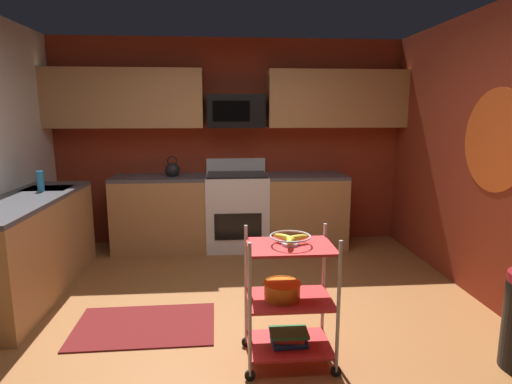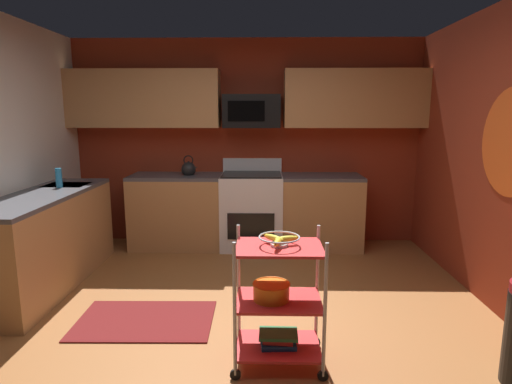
{
  "view_description": "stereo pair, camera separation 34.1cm",
  "coord_description": "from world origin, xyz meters",
  "px_view_note": "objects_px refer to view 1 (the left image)",
  "views": [
    {
      "loc": [
        -0.1,
        -3.12,
        1.68
      ],
      "look_at": [
        0.17,
        0.26,
        1.05
      ],
      "focal_mm": 29.89,
      "sensor_mm": 36.0,
      "label": 1
    },
    {
      "loc": [
        0.24,
        -3.13,
        1.68
      ],
      "look_at": [
        0.17,
        0.26,
        1.05
      ],
      "focal_mm": 29.89,
      "sensor_mm": 36.0,
      "label": 2
    }
  ],
  "objects_px": {
    "microwave": "(236,111)",
    "kettle": "(173,170)",
    "rolling_cart": "(289,299)",
    "dish_soap_bottle": "(40,181)",
    "mixing_bowl_large": "(282,290)",
    "oven_range": "(237,210)",
    "book_stack": "(289,337)",
    "fruit_bowl": "(290,238)"
  },
  "relations": [
    {
      "from": "book_stack",
      "to": "kettle",
      "type": "bearing_deg",
      "value": 112.06
    },
    {
      "from": "rolling_cart",
      "to": "mixing_bowl_large",
      "type": "distance_m",
      "value": 0.08
    },
    {
      "from": "rolling_cart",
      "to": "dish_soap_bottle",
      "type": "distance_m",
      "value": 2.82
    },
    {
      "from": "rolling_cart",
      "to": "kettle",
      "type": "distance_m",
      "value": 2.83
    },
    {
      "from": "fruit_bowl",
      "to": "kettle",
      "type": "distance_m",
      "value": 2.77
    },
    {
      "from": "fruit_bowl",
      "to": "kettle",
      "type": "bearing_deg",
      "value": 112.06
    },
    {
      "from": "dish_soap_bottle",
      "to": "oven_range",
      "type": "bearing_deg",
      "value": 25.36
    },
    {
      "from": "oven_range",
      "to": "mixing_bowl_large",
      "type": "height_order",
      "value": "oven_range"
    },
    {
      "from": "oven_range",
      "to": "book_stack",
      "type": "relative_size",
      "value": 4.18
    },
    {
      "from": "fruit_bowl",
      "to": "book_stack",
      "type": "relative_size",
      "value": 1.03
    },
    {
      "from": "oven_range",
      "to": "dish_soap_bottle",
      "type": "relative_size",
      "value": 5.5
    },
    {
      "from": "mixing_bowl_large",
      "to": "book_stack",
      "type": "bearing_deg",
      "value": -0.0
    },
    {
      "from": "oven_range",
      "to": "microwave",
      "type": "xyz_separation_m",
      "value": [
        -0.0,
        0.1,
        1.22
      ]
    },
    {
      "from": "kettle",
      "to": "microwave",
      "type": "bearing_deg",
      "value": 7.9
    },
    {
      "from": "rolling_cart",
      "to": "mixing_bowl_large",
      "type": "height_order",
      "value": "rolling_cart"
    },
    {
      "from": "mixing_bowl_large",
      "to": "book_stack",
      "type": "xyz_separation_m",
      "value": [
        0.05,
        -0.0,
        -0.34
      ]
    },
    {
      "from": "oven_range",
      "to": "book_stack",
      "type": "xyz_separation_m",
      "value": [
        0.26,
        -2.57,
        -0.3
      ]
    },
    {
      "from": "mixing_bowl_large",
      "to": "book_stack",
      "type": "relative_size",
      "value": 0.96
    },
    {
      "from": "microwave",
      "to": "dish_soap_bottle",
      "type": "relative_size",
      "value": 3.5
    },
    {
      "from": "rolling_cart",
      "to": "book_stack",
      "type": "xyz_separation_m",
      "value": [
        0.0,
        0.0,
        -0.28
      ]
    },
    {
      "from": "oven_range",
      "to": "dish_soap_bottle",
      "type": "bearing_deg",
      "value": -154.64
    },
    {
      "from": "rolling_cart",
      "to": "fruit_bowl",
      "type": "relative_size",
      "value": 3.36
    },
    {
      "from": "microwave",
      "to": "kettle",
      "type": "relative_size",
      "value": 2.65
    },
    {
      "from": "fruit_bowl",
      "to": "dish_soap_bottle",
      "type": "height_order",
      "value": "dish_soap_bottle"
    },
    {
      "from": "oven_range",
      "to": "kettle",
      "type": "height_order",
      "value": "kettle"
    },
    {
      "from": "mixing_bowl_large",
      "to": "dish_soap_bottle",
      "type": "height_order",
      "value": "dish_soap_bottle"
    },
    {
      "from": "mixing_bowl_large",
      "to": "dish_soap_bottle",
      "type": "bearing_deg",
      "value": 142.9
    },
    {
      "from": "rolling_cart",
      "to": "kettle",
      "type": "xyz_separation_m",
      "value": [
        -1.04,
        2.57,
        0.54
      ]
    },
    {
      "from": "dish_soap_bottle",
      "to": "book_stack",
      "type": "bearing_deg",
      "value": -36.48
    },
    {
      "from": "rolling_cart",
      "to": "fruit_bowl",
      "type": "height_order",
      "value": "rolling_cart"
    },
    {
      "from": "mixing_bowl_large",
      "to": "dish_soap_bottle",
      "type": "xyz_separation_m",
      "value": [
        -2.17,
        1.64,
        0.5
      ]
    },
    {
      "from": "oven_range",
      "to": "dish_soap_bottle",
      "type": "distance_m",
      "value": 2.24
    },
    {
      "from": "kettle",
      "to": "dish_soap_bottle",
      "type": "relative_size",
      "value": 1.32
    },
    {
      "from": "book_stack",
      "to": "dish_soap_bottle",
      "type": "relative_size",
      "value": 1.32
    },
    {
      "from": "fruit_bowl",
      "to": "mixing_bowl_large",
      "type": "bearing_deg",
      "value": 180.0
    },
    {
      "from": "rolling_cart",
      "to": "fruit_bowl",
      "type": "distance_m",
      "value": 0.42
    },
    {
      "from": "mixing_bowl_large",
      "to": "book_stack",
      "type": "distance_m",
      "value": 0.35
    },
    {
      "from": "rolling_cart",
      "to": "dish_soap_bottle",
      "type": "relative_size",
      "value": 4.57
    },
    {
      "from": "oven_range",
      "to": "microwave",
      "type": "height_order",
      "value": "microwave"
    },
    {
      "from": "book_stack",
      "to": "microwave",
      "type": "bearing_deg",
      "value": 95.53
    },
    {
      "from": "fruit_bowl",
      "to": "kettle",
      "type": "xyz_separation_m",
      "value": [
        -1.04,
        2.57,
        0.12
      ]
    },
    {
      "from": "mixing_bowl_large",
      "to": "kettle",
      "type": "bearing_deg",
      "value": 111.1
    }
  ]
}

